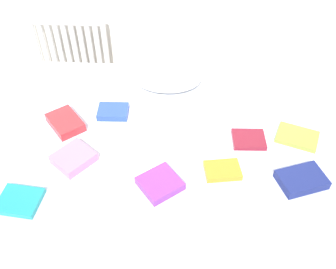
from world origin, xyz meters
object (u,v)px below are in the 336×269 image
Objects in this scene: bed at (168,167)px; textbook_red at (65,122)px; textbook_pink at (74,158)px; radiator at (71,46)px; textbook_purple at (160,183)px; textbook_maroon at (249,139)px; pillow at (167,76)px; textbook_navy at (302,180)px; textbook_lime at (297,137)px; textbook_orange at (222,170)px; textbook_blue at (113,112)px; textbook_teal at (20,201)px.

textbook_red reaches higher than bed.
radiator is at bearing 54.76° from textbook_pink.
bed is 10.66× the size of textbook_purple.
radiator is (-0.87, 1.20, 0.10)m from bed.
bed is 0.53m from textbook_maroon.
pillow is 2.03× the size of textbook_red.
textbook_pink is at bearing 156.07° from textbook_navy.
textbook_red is 1.00× the size of textbook_lime.
radiator reaches higher than textbook_lime.
textbook_purple is 0.59m from textbook_maroon.
textbook_navy is 1.21× the size of textbook_pink.
textbook_blue is (-0.64, 0.43, 0.00)m from textbook_orange.
radiator is 1.15m from textbook_blue.
textbook_orange is at bearing -125.46° from textbook_maroon.
textbook_purple is at bearing -145.90° from textbook_maroon.
textbook_navy reaches higher than textbook_orange.
textbook_lime is at bearing 23.39° from textbook_orange.
bed is 10.92× the size of textbook_orange.
textbook_teal is at bearing -145.10° from bed.
textbook_purple is 0.94× the size of textbook_teal.
textbook_pink is (0.11, -0.27, -0.00)m from textbook_red.
bed is at bearing 43.61° from textbook_red.
textbook_lime reaches higher than bed.
textbook_pink is (-0.49, -0.20, 0.28)m from bed.
textbook_orange is at bearing -35.67° from textbook_blue.
textbook_blue reaches higher than textbook_lime.
textbook_maroon is (0.48, 0.35, -0.01)m from textbook_purple.
textbook_maroon reaches higher than textbook_lime.
textbook_red reaches higher than textbook_blue.
textbook_pink reaches higher than textbook_navy.
pillow reaches higher than textbook_maroon.
radiator is 3.46× the size of textbook_maroon.
textbook_maroon is 0.28m from textbook_lime.
textbook_pink is 0.34m from textbook_teal.
textbook_red is at bearing 174.16° from textbook_maroon.
textbook_navy is 1.39m from textbook_teal.
textbook_lime is at bearing -9.91° from textbook_blue.
textbook_purple is 0.68m from textbook_teal.
textbook_red is 1.18× the size of textbook_pink.
pillow is 0.86m from textbook_purple.
pillow is (-0.03, 0.52, 0.31)m from bed.
pillow is at bearing 7.04° from textbook_pink.
radiator is 2.16m from textbook_navy.
radiator reaches higher than textbook_teal.
pillow reaches higher than textbook_red.
textbook_pink reaches higher than textbook_blue.
textbook_orange is 0.97× the size of textbook_pink.
textbook_blue is 1.08m from textbook_lime.
textbook_teal is (0.18, -1.68, 0.17)m from radiator.
textbook_navy reaches higher than bed.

